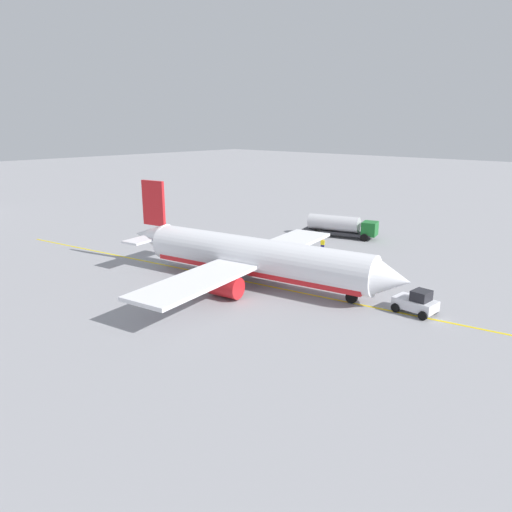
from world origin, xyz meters
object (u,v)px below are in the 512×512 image
(airplane, at_px, (252,258))
(fuel_tanker, at_px, (340,225))
(pushback_tug, at_px, (416,302))
(safety_cone_nose, at_px, (389,283))
(refueling_worker, at_px, (323,245))

(airplane, bearing_deg, fuel_tanker, 101.18)
(pushback_tug, distance_m, safety_cone_nose, 7.53)
(airplane, bearing_deg, refueling_worker, 97.41)
(airplane, xyz_separation_m, pushback_tug, (16.43, 3.42, -1.76))
(fuel_tanker, height_order, refueling_worker, fuel_tanker)
(pushback_tug, distance_m, refueling_worker, 22.35)
(fuel_tanker, relative_size, safety_cone_nose, 16.58)
(airplane, height_order, refueling_worker, airplane)
(pushback_tug, xyz_separation_m, safety_cone_nose, (-5.31, 5.30, -0.67))
(fuel_tanker, height_order, safety_cone_nose, fuel_tanker)
(fuel_tanker, bearing_deg, safety_cone_nose, -44.73)
(refueling_worker, bearing_deg, safety_cone_nose, -28.74)
(fuel_tanker, xyz_separation_m, pushback_tug, (21.28, -21.12, -0.72))
(airplane, distance_m, fuel_tanker, 25.04)
(fuel_tanker, distance_m, refueling_worker, 9.07)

